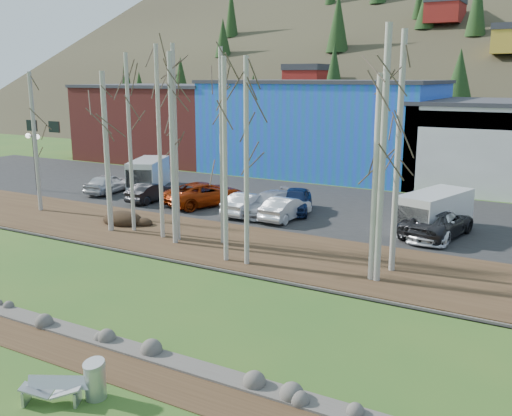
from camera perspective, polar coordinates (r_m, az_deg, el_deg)
The scene contains 36 objects.
dirt_strip at distance 20.37m, azimuth -19.86°, elevation -12.68°, with size 80.00×1.80×0.03m, color #382616.
near_bank_rocks at distance 20.96m, azimuth -17.76°, elevation -11.81°, with size 80.00×0.80×0.50m, color #47423D, non-canonical shape.
river at distance 23.67m, azimuth -10.44°, elevation -8.48°, with size 80.00×8.00×0.90m, color black, non-canonical shape.
far_bank_rocks at distance 26.73m, azimuth -4.80°, elevation -5.77°, with size 80.00×0.80×0.46m, color #47423D, non-canonical shape.
far_bank at distance 29.27m, azimuth -1.28°, elevation -3.89°, with size 80.00×7.00×0.15m, color #382616.
parking_lot at distance 38.37m, azimuth 6.75°, elevation 0.09°, with size 80.00×14.00×0.14m, color black.
building_brick at distance 62.05m, azimuth -8.91°, elevation 8.51°, with size 16.32×12.24×7.80m.
building_blue at distance 52.84m, azimuth 6.78°, elevation 8.09°, with size 20.40×12.24×8.30m.
hillside at distance 95.08m, azimuth 21.70°, elevation 17.49°, with size 160.00×72.00×35.00m, color #2D271B, non-canonical shape.
bench_damaged at distance 16.94m, azimuth -19.57°, elevation -16.78°, with size 1.71×1.24×0.74m.
litter_bin at distance 16.76m, azimuth -15.79°, elevation -16.34°, with size 0.58×0.58×1.00m, color #AFB2B4.
dirt_mound at distance 34.52m, azimuth -13.21°, elevation -1.05°, with size 2.61×1.84×0.51m, color black.
birch_0 at distance 38.79m, azimuth -21.22°, elevation 6.12°, with size 0.25×0.25×8.75m.
birch_1 at distance 31.96m, azimuth -12.49°, elevation 6.25°, with size 0.21×0.21×9.69m.
birch_2 at distance 32.31m, azimuth -14.71°, elevation 5.35°, with size 0.29×0.29×8.73m.
birch_3 at distance 30.22m, azimuth -9.64°, elevation 6.34°, with size 0.22×0.22×10.05m.
birch_4 at distance 29.06m, azimuth -8.35°, elevation 5.73°, with size 0.25×0.25×9.64m.
birch_5 at distance 28.80m, azimuth -3.45°, elevation 5.99°, with size 0.21×0.21×9.86m.
birch_6 at distance 25.97m, azimuth -3.12°, elevation 4.63°, with size 0.22×0.22×9.32m.
birch_7 at distance 23.67m, azimuth 12.53°, elevation 4.94°, with size 0.28×0.28×10.47m.
birch_8 at distance 23.93m, azimuth 11.89°, elevation 2.76°, with size 0.29×0.29×8.58m.
birch_9 at distance 25.15m, azimuth 14.00°, elevation 5.17°, with size 0.26×0.26×10.34m.
birch_10 at distance 25.38m, azimuth -0.96°, elevation 4.45°, with size 0.22×0.22×9.32m.
birch_11 at distance 29.57m, azimuth -8.05°, elevation 6.26°, with size 0.22×0.22×10.05m.
street_lamp at distance 46.15m, azimuth -21.37°, elevation 5.80°, with size 1.62×0.59×4.29m.
car_0 at distance 43.69m, azimuth -14.57°, elevation 2.41°, with size 1.73×4.30×1.46m, color #BCBBBE.
car_1 at distance 40.07m, azimuth -10.45°, elevation 1.57°, with size 1.38×3.97×1.31m, color black.
car_2 at distance 38.38m, azimuth -5.10°, elevation 1.44°, with size 2.61×5.65×1.57m, color maroon.
car_3 at distance 35.60m, azimuth 1.36°, elevation 0.46°, with size 2.01×4.96×1.44m, color #A9AAB2.
car_4 at distance 36.28m, azimuth 3.97°, elevation 0.76°, with size 1.82×4.52×1.54m, color #121F41.
car_5 at distance 34.44m, azimuth 2.99°, elevation -0.02°, with size 1.47×4.23×1.39m, color silver.
car_6 at distance 32.27m, azimuth 17.69°, elevation -1.42°, with size 2.49×5.40×1.50m, color #28282B.
car_7 at distance 32.12m, azimuth 17.51°, elevation -1.46°, with size 2.12×5.22×1.52m, color white.
car_8 at distance 35.66m, azimuth -0.79°, elevation 0.45°, with size 1.47×4.23×1.39m, color silver.
van_white at distance 32.94m, azimuth 17.24°, elevation -0.44°, with size 3.43×5.49×2.23m.
van_grey at distance 45.04m, azimuth -10.77°, elevation 3.37°, with size 3.90×5.42×2.19m.
Camera 1 is at (14.34, -9.56, 8.57)m, focal length 40.00 mm.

